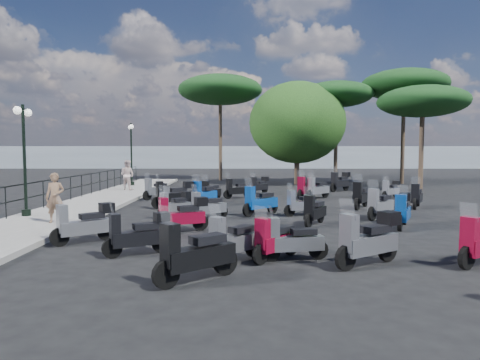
{
  "coord_description": "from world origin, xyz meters",
  "views": [
    {
      "loc": [
        0.18,
        -16.28,
        2.47
      ],
      "look_at": [
        0.1,
        1.83,
        1.2
      ],
      "focal_mm": 32.0,
      "sensor_mm": 36.0,
      "label": 1
    }
  ],
  "objects_px": {
    "pine_3": "(423,102)",
    "scooter_28": "(361,196)",
    "woman": "(55,198)",
    "scooter_29": "(391,190)",
    "scooter_14": "(314,212)",
    "scooter_2": "(175,205)",
    "pedestrian_far": "(127,175)",
    "scooter_23": "(340,182)",
    "scooter_16": "(306,189)",
    "scooter_9": "(207,207)",
    "pine_0": "(337,95)",
    "scooter_7": "(275,241)",
    "scooter_18": "(369,240)",
    "lamp_post_1": "(24,153)",
    "scooter_11": "(237,190)",
    "scooter_8": "(182,215)",
    "scooter_22": "(317,189)",
    "scooter_20": "(302,204)",
    "scooter_15": "(260,202)",
    "scooter_5": "(156,190)",
    "scooter_13": "(234,241)",
    "lamp_post_2": "(131,150)",
    "scooter_10": "(211,192)",
    "scooter_27": "(417,197)",
    "scooter_0": "(138,235)",
    "scooter_21": "(380,205)",
    "broadleaf_tree": "(297,123)",
    "pine_1": "(404,85)",
    "scooter_26": "(403,211)",
    "scooter_17": "(259,186)",
    "scooter_1": "(84,224)",
    "scooter_6": "(195,255)"
  },
  "relations": [
    {
      "from": "scooter_6",
      "to": "scooter_18",
      "type": "xyz_separation_m",
      "value": [
        3.57,
        1.14,
        0.04
      ]
    },
    {
      "from": "scooter_15",
      "to": "scooter_18",
      "type": "xyz_separation_m",
      "value": [
        2.01,
        -7.13,
        0.06
      ]
    },
    {
      "from": "scooter_1",
      "to": "scooter_29",
      "type": "distance_m",
      "value": 15.81
    },
    {
      "from": "scooter_0",
      "to": "pine_1",
      "type": "distance_m",
      "value": 26.72
    },
    {
      "from": "pedestrian_far",
      "to": "scooter_23",
      "type": "distance_m",
      "value": 12.58
    },
    {
      "from": "scooter_29",
      "to": "pine_1",
      "type": "height_order",
      "value": "pine_1"
    },
    {
      "from": "scooter_13",
      "to": "scooter_18",
      "type": "height_order",
      "value": "scooter_18"
    },
    {
      "from": "woman",
      "to": "scooter_17",
      "type": "height_order",
      "value": "woman"
    },
    {
      "from": "scooter_14",
      "to": "scooter_2",
      "type": "bearing_deg",
      "value": 11.3
    },
    {
      "from": "scooter_2",
      "to": "scooter_16",
      "type": "height_order",
      "value": "scooter_16"
    },
    {
      "from": "scooter_2",
      "to": "scooter_21",
      "type": "bearing_deg",
      "value": -138.23
    },
    {
      "from": "scooter_9",
      "to": "scooter_28",
      "type": "xyz_separation_m",
      "value": [
        6.26,
        2.99,
        0.07
      ]
    },
    {
      "from": "pedestrian_far",
      "to": "pine_3",
      "type": "xyz_separation_m",
      "value": [
        17.54,
        1.28,
        4.34
      ]
    },
    {
      "from": "scooter_17",
      "to": "scooter_5",
      "type": "bearing_deg",
      "value": 65.38
    },
    {
      "from": "scooter_7",
      "to": "scooter_8",
      "type": "bearing_deg",
      "value": -9.8
    },
    {
      "from": "scooter_8",
      "to": "scooter_22",
      "type": "height_order",
      "value": "scooter_22"
    },
    {
      "from": "scooter_1",
      "to": "scooter_5",
      "type": "bearing_deg",
      "value": -37.59
    },
    {
      "from": "scooter_17",
      "to": "pine_3",
      "type": "xyz_separation_m",
      "value": [
        9.92,
        2.08,
        4.89
      ]
    },
    {
      "from": "scooter_27",
      "to": "scooter_0",
      "type": "bearing_deg",
      "value": 68.26
    },
    {
      "from": "scooter_10",
      "to": "scooter_22",
      "type": "bearing_deg",
      "value": -140.41
    },
    {
      "from": "pedestrian_far",
      "to": "scooter_0",
      "type": "xyz_separation_m",
      "value": [
        4.22,
        -14.83,
        -0.54
      ]
    },
    {
      "from": "scooter_8",
      "to": "scooter_22",
      "type": "relative_size",
      "value": 1.14
    },
    {
      "from": "scooter_5",
      "to": "scooter_16",
      "type": "xyz_separation_m",
      "value": [
        7.59,
        0.47,
        0.03
      ]
    },
    {
      "from": "scooter_20",
      "to": "pine_1",
      "type": "xyz_separation_m",
      "value": [
        9.56,
        15.51,
        6.76
      ]
    },
    {
      "from": "scooter_8",
      "to": "scooter_5",
      "type": "bearing_deg",
      "value": -7.82
    },
    {
      "from": "scooter_2",
      "to": "pine_1",
      "type": "height_order",
      "value": "pine_1"
    },
    {
      "from": "pine_3",
      "to": "scooter_16",
      "type": "bearing_deg",
      "value": -151.04
    },
    {
      "from": "scooter_21",
      "to": "broadleaf_tree",
      "type": "distance_m",
      "value": 15.97
    },
    {
      "from": "pine_3",
      "to": "scooter_7",
      "type": "bearing_deg",
      "value": -121.48
    },
    {
      "from": "scooter_7",
      "to": "scooter_18",
      "type": "relative_size",
      "value": 0.78
    },
    {
      "from": "woman",
      "to": "lamp_post_2",
      "type": "bearing_deg",
      "value": 91.33
    },
    {
      "from": "scooter_2",
      "to": "scooter_28",
      "type": "bearing_deg",
      "value": -118.2
    },
    {
      "from": "scooter_28",
      "to": "scooter_29",
      "type": "relative_size",
      "value": 1.37
    },
    {
      "from": "scooter_7",
      "to": "scooter_20",
      "type": "distance_m",
      "value": 6.67
    },
    {
      "from": "scooter_15",
      "to": "scooter_16",
      "type": "bearing_deg",
      "value": -66.68
    },
    {
      "from": "scooter_17",
      "to": "scooter_22",
      "type": "relative_size",
      "value": 0.93
    },
    {
      "from": "scooter_17",
      "to": "scooter_0",
      "type": "bearing_deg",
      "value": 115.55
    },
    {
      "from": "scooter_21",
      "to": "pine_0",
      "type": "distance_m",
      "value": 17.34
    },
    {
      "from": "scooter_11",
      "to": "scooter_18",
      "type": "xyz_separation_m",
      "value": [
        2.93,
        -12.76,
        0.1
      ]
    },
    {
      "from": "scooter_11",
      "to": "scooter_26",
      "type": "height_order",
      "value": "scooter_26"
    },
    {
      "from": "scooter_14",
      "to": "scooter_22",
      "type": "xyz_separation_m",
      "value": [
        1.46,
        7.74,
        0.03
      ]
    },
    {
      "from": "scooter_10",
      "to": "scooter_29",
      "type": "relative_size",
      "value": 1.25
    },
    {
      "from": "scooter_15",
      "to": "scooter_18",
      "type": "relative_size",
      "value": 0.88
    },
    {
      "from": "pine_3",
      "to": "scooter_28",
      "type": "bearing_deg",
      "value": -126.11
    },
    {
      "from": "woman",
      "to": "scooter_29",
      "type": "xyz_separation_m",
      "value": [
        13.57,
        8.21,
        -0.5
      ]
    },
    {
      "from": "lamp_post_1",
      "to": "scooter_11",
      "type": "height_order",
      "value": "lamp_post_1"
    },
    {
      "from": "scooter_8",
      "to": "scooter_20",
      "type": "xyz_separation_m",
      "value": [
        4.06,
        3.22,
        -0.08
      ]
    },
    {
      "from": "scooter_9",
      "to": "pine_0",
      "type": "distance_m",
      "value": 19.3
    },
    {
      "from": "lamp_post_1",
      "to": "scooter_28",
      "type": "distance_m",
      "value": 13.15
    },
    {
      "from": "pine_3",
      "to": "pedestrian_far",
      "type": "bearing_deg",
      "value": -175.81
    }
  ]
}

